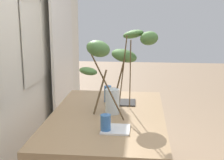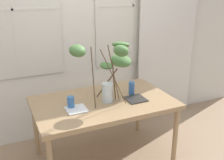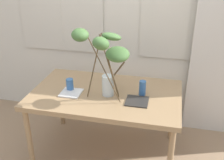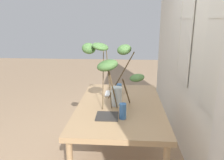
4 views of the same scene
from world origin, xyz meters
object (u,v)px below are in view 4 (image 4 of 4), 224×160
Objects in this scene: dining_table at (120,109)px; drinking_glass_blue_right at (123,111)px; vase_with_branches at (113,67)px; plate_square_left at (113,94)px; drinking_glass_blue_left at (119,89)px; plate_square_right at (107,116)px.

dining_table is 0.39m from drinking_glass_blue_right.
plate_square_left is at bearing -177.92° from vase_with_branches.
vase_with_branches is at bearing -7.71° from drinking_glass_blue_left.
dining_table is 2.12× the size of vase_with_branches.
plate_square_right reaches higher than dining_table.
drinking_glass_blue_right reaches higher than plate_square_right.
drinking_glass_blue_left is 0.58× the size of plate_square_right.
drinking_glass_blue_right is 0.71m from plate_square_left.
vase_with_branches is 0.50m from drinking_glass_blue_right.
drinking_glass_blue_right is at bearing 19.34° from vase_with_branches.
dining_table is at bearing 106.81° from vase_with_branches.
plate_square_right is (-0.03, -0.15, -0.07)m from drinking_glass_blue_right.
plate_square_left reaches higher than dining_table.
drinking_glass_blue_left is 0.83× the size of drinking_glass_blue_right.
drinking_glass_blue_right is at bearing 78.81° from plate_square_right.
plate_square_right is at bearing -101.19° from drinking_glass_blue_right.
drinking_glass_blue_left reaches higher than dining_table.
drinking_glass_blue_right reaches higher than dining_table.
dining_table is at bearing 4.62° from drinking_glass_blue_left.
drinking_glass_blue_left is (-0.37, -0.03, 0.13)m from dining_table.
vase_with_branches is 0.55m from plate_square_left.
plate_square_right is at bearing -18.85° from dining_table.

